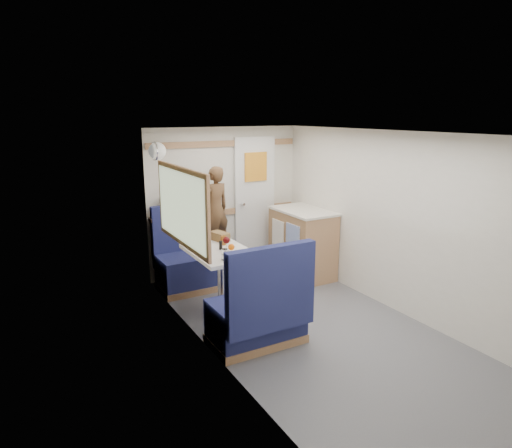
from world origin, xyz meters
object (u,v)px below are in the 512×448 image
bench_near (259,316)px  duffel_bag (186,205)px  dinette_table (221,264)px  bench_far (193,265)px  orange_fruit (231,247)px  wine_glass (226,241)px  salt_grinder (208,245)px  tray (251,255)px  pepper_grinder (221,245)px  bread_loaf (220,236)px  galley_counter (302,242)px  tumbler_left (225,254)px  tumbler_mid (205,238)px  cheese_block (234,257)px  beer_glass (224,240)px  person (215,209)px  dome_light (157,151)px

bench_near → duffel_bag: size_ratio=1.96×
dinette_table → bench_far: 0.90m
orange_fruit → wine_glass: 0.09m
bench_near → salt_grinder: bearing=95.5°
salt_grinder → dinette_table: bearing=-52.4°
dinette_table → tray: tray is taller
bench_far → bench_near: same height
wine_glass → pepper_grinder: 0.13m
bench_near → orange_fruit: 0.90m
salt_grinder → pepper_grinder: bearing=-38.4°
bench_far → bread_loaf: size_ratio=4.39×
galley_counter → tumbler_left: galley_counter is taller
galley_counter → salt_grinder: 1.65m
tumbler_left → bread_loaf: (0.26, 0.69, -0.01)m
dinette_table → tray: 0.42m
tray → tumbler_mid: tumbler_mid is taller
cheese_block → bench_far: bearing=89.3°
bench_near → galley_counter: (1.47, 1.41, 0.17)m
cheese_block → pepper_grinder: bearing=85.1°
tumbler_left → cheese_block: bearing=-37.3°
dinette_table → wine_glass: (0.04, -0.07, 0.28)m
salt_grinder → orange_fruit: bearing=-51.5°
wine_glass → beer_glass: bearing=71.5°
person → tumbler_left: size_ratio=9.45×
cheese_block → pepper_grinder: size_ratio=1.00×
wine_glass → tumbler_left: (-0.13, -0.24, -0.07)m
cheese_block → wine_glass: wine_glass is taller
pepper_grinder → salt_grinder: same height
beer_glass → bread_loaf: (0.04, 0.19, -0.00)m
tray → cheese_block: 0.22m
bench_near → orange_fruit: size_ratio=14.68×
bench_far → beer_glass: bench_far is taller
bench_far → person: person is taller
bench_near → wine_glass: 0.96m
person → bread_loaf: person is taller
tumbler_mid → bench_near: bearing=-88.4°
tray → bench_near: bearing=-110.2°
galley_counter → duffel_bag: duffel_bag is taller
wine_glass → tumbler_mid: bearing=99.4°
bench_far → tray: bench_far is taller
dinette_table → salt_grinder: (-0.10, 0.12, 0.20)m
tray → tumbler_mid: 0.73m
dome_light → pepper_grinder: bearing=-63.4°
person → cheese_block: size_ratio=11.12×
wine_glass → bench_near: bearing=-92.8°
dinette_table → bench_near: size_ratio=0.88×
bench_near → galley_counter: size_ratio=1.14×
bench_far → beer_glass: 0.83m
tumbler_mid → bench_far: bearing=86.2°
galley_counter → orange_fruit: 1.56m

